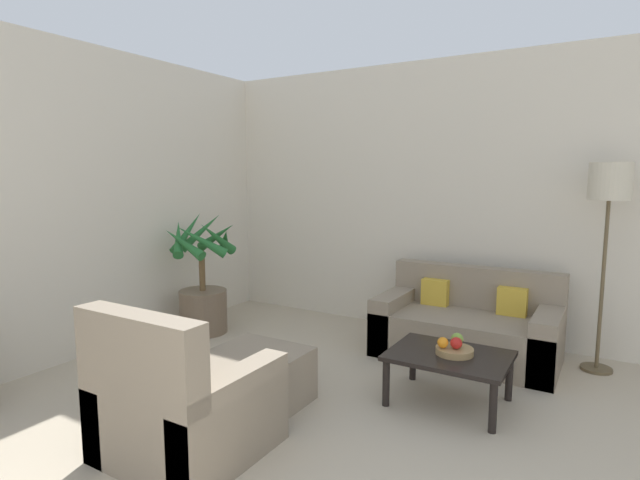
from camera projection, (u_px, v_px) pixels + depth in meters
wall_back at (568, 202)px, 4.37m from camera, size 8.74×0.06×2.70m
wall_left at (4, 206)px, 3.76m from camera, size 0.06×7.28×2.70m
potted_palm at (203, 289)px, 5.01m from camera, size 0.74×0.75×1.23m
sofa_loveseat at (467, 328)px, 4.36m from camera, size 1.51×0.79×0.76m
floor_lamp at (609, 195)px, 3.89m from camera, size 0.31×0.31×1.68m
coffee_table at (449, 360)px, 3.46m from camera, size 0.80×0.61×0.36m
fruit_bowl at (454, 351)px, 3.44m from camera, size 0.26×0.26×0.05m
apple_red at (456, 343)px, 3.41m from camera, size 0.08×0.08×0.08m
apple_green at (457, 339)px, 3.50m from camera, size 0.08×0.08×0.08m
orange_fruit at (443, 343)px, 3.43m from camera, size 0.08×0.08×0.08m
armchair at (184, 406)px, 2.83m from camera, size 0.82×0.81×0.89m
ottoman at (261, 376)px, 3.50m from camera, size 0.63×0.50×0.38m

